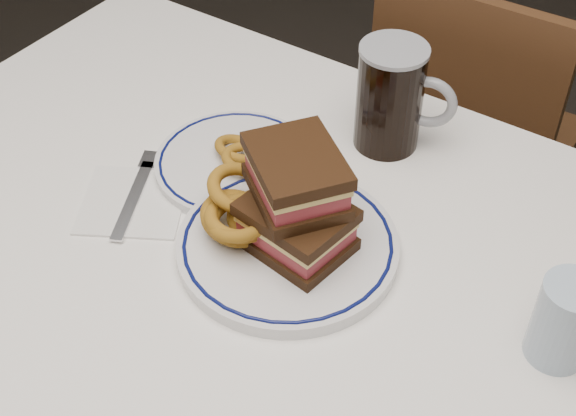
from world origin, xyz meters
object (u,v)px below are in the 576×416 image
Objects in this scene: chair_far at (469,137)px; reuben_sandwich at (296,202)px; beer_mug at (392,97)px; far_plate at (236,163)px; main_plate at (288,245)px.

chair_far is 0.82m from reuben_sandwich.
beer_mug reaches higher than far_plate.
beer_mug reaches higher than main_plate.
reuben_sandwich is 1.01× the size of beer_mug.
main_plate is 1.23× the size of far_plate.
reuben_sandwich is at bearing -87.85° from beer_mug.
reuben_sandwich reaches higher than chair_far.
chair_far is 4.92× the size of reuben_sandwich.
chair_far reaches higher than far_plate.
main_plate is at bearing -133.07° from reuben_sandwich.
beer_mug is (0.02, -0.45, 0.38)m from chair_far.
main_plate is 0.29m from beer_mug.
beer_mug is (-0.01, 0.27, -0.00)m from reuben_sandwich.
far_plate is (-0.16, 0.10, -0.00)m from main_plate.
reuben_sandwich is (0.01, 0.01, 0.08)m from main_plate.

